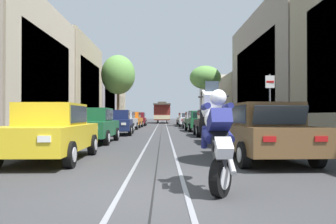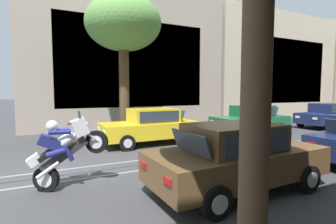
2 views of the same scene
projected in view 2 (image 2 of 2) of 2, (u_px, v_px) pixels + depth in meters
parked_car_yellow_near_left at (151, 126)px, 11.15m from camera, size 2.03×4.38×1.58m
parked_car_green_second_left at (251, 119)px, 13.82m from camera, size 2.04×4.38×1.58m
parked_car_navy_mid_left at (327, 115)px, 16.33m from camera, size 2.14×4.42×1.58m
parked_car_brown_near_right at (237, 157)px, 5.85m from camera, size 2.11×4.41×1.58m
street_tree_kerb_left_near at (123, 25)px, 12.47m from camera, size 3.98×3.77×7.13m
motorcycle_with_rider at (63, 149)px, 5.92m from camera, size 0.49×1.84×1.86m
fire_hydrant at (253, 122)px, 15.74m from camera, size 0.40×0.22×0.84m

